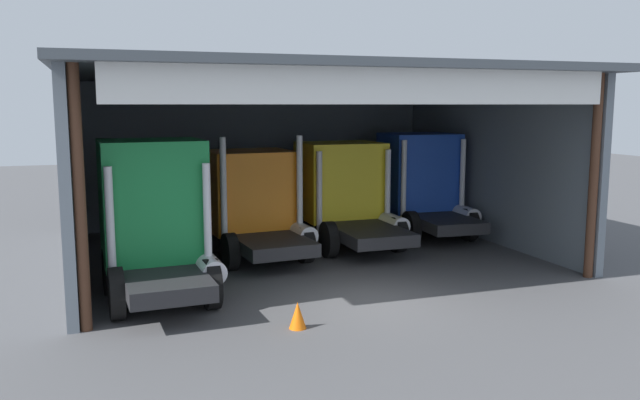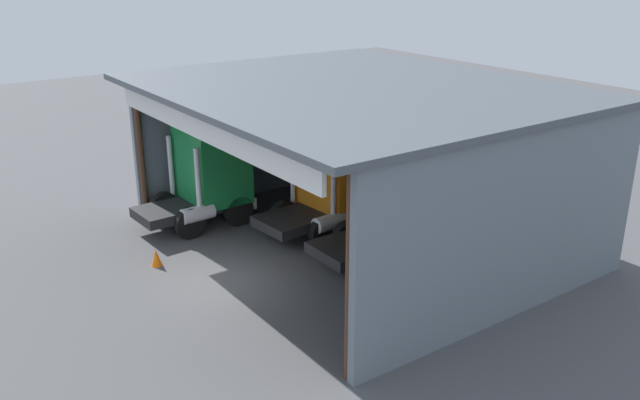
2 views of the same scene
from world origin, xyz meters
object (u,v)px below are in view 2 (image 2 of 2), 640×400
object	(u,v)px
truck_orange_center_bay	(334,183)
oil_drum	(404,182)
tool_cart	(432,208)
traffic_cone	(156,258)
truck_green_right_bay	(208,172)
truck_blue_yard_outside	(499,226)
truck_yellow_center_left_bay	(408,204)

from	to	relation	value
truck_orange_center_bay	oil_drum	bearing A→B (deg)	101.85
tool_cart	traffic_cone	size ratio (longest dim) A/B	1.79
truck_orange_center_bay	truck_green_right_bay	bearing A→B (deg)	-136.41
truck_blue_yard_outside	traffic_cone	bearing A→B (deg)	-127.69
truck_green_right_bay	oil_drum	distance (m)	8.52
truck_orange_center_bay	truck_yellow_center_left_bay	xyz separation A→B (m)	(3.24, 0.66, 0.04)
truck_yellow_center_left_bay	tool_cart	bearing A→B (deg)	119.33
oil_drum	tool_cart	xyz separation A→B (m)	(3.03, -1.28, 0.05)
truck_blue_yard_outside	oil_drum	distance (m)	8.59
truck_blue_yard_outside	oil_drum	bearing A→B (deg)	160.74
truck_green_right_bay	tool_cart	size ratio (longest dim) A/B	4.29
truck_green_right_bay	traffic_cone	bearing A→B (deg)	-54.51
oil_drum	truck_green_right_bay	bearing A→B (deg)	-102.65
truck_blue_yard_outside	oil_drum	world-z (taller)	truck_blue_yard_outside
truck_orange_center_bay	oil_drum	distance (m)	5.03
oil_drum	tool_cart	world-z (taller)	tool_cart
truck_yellow_center_left_bay	truck_blue_yard_outside	xyz separation A→B (m)	(3.23, 0.72, 0.12)
truck_orange_center_bay	traffic_cone	bearing A→B (deg)	-99.77
truck_orange_center_bay	tool_cart	size ratio (longest dim) A/B	4.77
truck_yellow_center_left_bay	tool_cart	distance (m)	3.39
truck_orange_center_bay	oil_drum	world-z (taller)	truck_orange_center_bay
tool_cart	truck_orange_center_bay	bearing A→B (deg)	-116.29
truck_yellow_center_left_bay	oil_drum	distance (m)	6.23
truck_orange_center_bay	truck_yellow_center_left_bay	world-z (taller)	truck_orange_center_bay
truck_orange_center_bay	traffic_cone	xyz separation A→B (m)	(-0.66, -6.71, -1.42)
truck_green_right_bay	oil_drum	bearing A→B (deg)	74.80
truck_yellow_center_left_bay	truck_blue_yard_outside	bearing A→B (deg)	12.50
oil_drum	tool_cart	bearing A→B (deg)	-22.89
truck_yellow_center_left_bay	oil_drum	world-z (taller)	truck_yellow_center_left_bay
truck_orange_center_bay	truck_yellow_center_left_bay	bearing A→B (deg)	7.42
oil_drum	truck_orange_center_bay	bearing A→B (deg)	-74.02
truck_orange_center_bay	tool_cart	distance (m)	3.99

